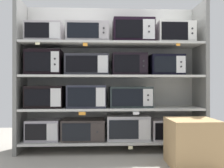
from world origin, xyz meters
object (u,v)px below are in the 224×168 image
at_px(microwave_7, 45,63).
at_px(microwave_11, 45,33).
at_px(microwave_4, 45,97).
at_px(microwave_13, 133,32).
at_px(microwave_9, 129,64).
at_px(microwave_1, 84,129).
at_px(microwave_0, 44,130).
at_px(microwave_2, 128,127).
at_px(microwave_10, 166,65).
at_px(shipping_carton, 192,142).
at_px(microwave_6, 131,97).
at_px(microwave_5, 87,96).
at_px(microwave_12, 88,33).
at_px(microwave_8, 87,65).
at_px(microwave_3, 170,129).
at_px(microwave_14, 175,33).

distance_m(microwave_7, microwave_11, 0.40).
distance_m(microwave_4, microwave_13, 1.49).
xyz_separation_m(microwave_9, microwave_13, (0.06, 0.00, 0.45)).
bearing_deg(microwave_1, microwave_0, 179.98).
distance_m(microwave_2, microwave_11, 1.71).
relative_size(microwave_9, microwave_10, 1.05).
bearing_deg(microwave_0, shipping_carton, -22.13).
height_order(microwave_6, microwave_7, microwave_7).
bearing_deg(microwave_5, microwave_1, 179.90).
bearing_deg(microwave_12, microwave_7, 180.00).
bearing_deg(microwave_10, microwave_9, -180.00).
bearing_deg(microwave_7, microwave_8, 0.00).
distance_m(microwave_3, microwave_11, 2.16).
distance_m(microwave_11, microwave_13, 1.20).
height_order(microwave_11, microwave_14, microwave_14).
distance_m(microwave_9, microwave_11, 1.22).
distance_m(microwave_1, microwave_3, 1.20).
bearing_deg(microwave_3, microwave_1, 180.00).
bearing_deg(microwave_13, microwave_3, -0.03).
bearing_deg(microwave_8, microwave_13, 0.01).
distance_m(microwave_1, shipping_carton, 1.43).
xyz_separation_m(microwave_3, microwave_13, (-0.52, 0.00, 1.34)).
distance_m(microwave_6, microwave_14, 1.08).
height_order(microwave_0, microwave_9, microwave_9).
xyz_separation_m(microwave_9, microwave_10, (0.51, 0.00, -0.01)).
relative_size(microwave_1, microwave_9, 1.22).
distance_m(microwave_13, microwave_14, 0.58).
height_order(microwave_0, microwave_13, microwave_13).
relative_size(microwave_3, microwave_8, 0.95).
xyz_separation_m(microwave_7, microwave_9, (1.15, -0.00, -0.02)).
xyz_separation_m(microwave_9, shipping_carton, (0.62, -0.72, -0.92)).
xyz_separation_m(microwave_0, microwave_14, (1.80, -0.00, 1.32)).
height_order(microwave_0, microwave_10, microwave_10).
height_order(microwave_2, microwave_11, microwave_11).
bearing_deg(microwave_1, microwave_14, -0.01).
height_order(microwave_1, microwave_11, microwave_11).
distance_m(microwave_2, microwave_10, 1.00).
bearing_deg(microwave_13, shipping_carton, -52.26).
distance_m(microwave_10, microwave_14, 0.46).
distance_m(microwave_2, microwave_14, 1.45).
bearing_deg(microwave_3, microwave_4, 179.99).
bearing_deg(microwave_0, microwave_10, -0.00).
xyz_separation_m(microwave_1, microwave_12, (0.06, 0.00, 1.31)).
height_order(microwave_0, microwave_14, microwave_14).
xyz_separation_m(microwave_3, microwave_10, (-0.07, 0.00, 0.88)).
xyz_separation_m(microwave_5, shipping_carton, (1.19, -0.72, -0.48)).
xyz_separation_m(microwave_5, microwave_12, (0.02, 0.00, 0.86)).
relative_size(microwave_5, microwave_6, 0.89).
bearing_deg(microwave_11, microwave_2, -0.00).
xyz_separation_m(microwave_4, microwave_11, (-0.01, -0.00, 0.86)).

